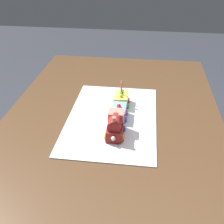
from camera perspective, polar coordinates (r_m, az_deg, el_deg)
The scene contains 7 objects.
ground_plane at distance 1.81m, azimuth 0.22°, elevation -20.31°, with size 8.00×8.00×0.00m, color #2D3038.
dining_table at distance 1.36m, azimuth 0.28°, elevation -3.94°, with size 1.40×1.00×0.74m.
cake_board at distance 1.26m, azimuth 0.00°, elevation -1.23°, with size 0.60×0.40×0.00m, color silver.
cake_locomotive at distance 1.13m, azimuth 0.69°, elevation -2.76°, with size 0.14×0.08×0.12m.
cake_car_caboose_sky_blue at distance 1.24m, azimuth 1.38°, elevation -0.07°, with size 0.10×0.08×0.07m.
cake_car_gondola_lemon at distance 1.34m, azimuth 1.92°, elevation 2.64°, with size 0.10×0.08×0.07m.
birthday_candle at distance 1.31m, azimuth 1.98°, elevation 5.40°, with size 0.01×0.01×0.06m.
Camera 1 is at (-1.09, -0.13, 1.44)m, focal length 44.11 mm.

